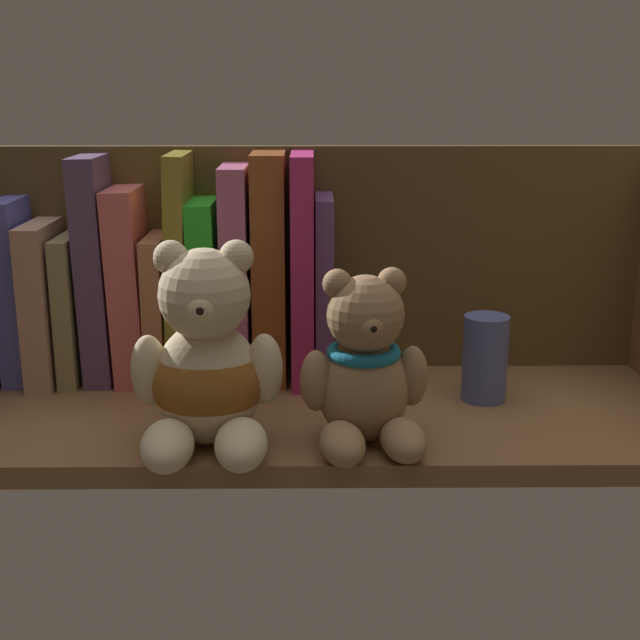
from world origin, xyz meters
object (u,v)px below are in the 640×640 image
Objects in this scene: book_4 at (99,269)px; book_12 at (324,287)px; book_10 at (270,267)px; book_11 at (301,267)px; book_3 at (75,306)px; book_7 at (182,267)px; book_1 at (19,289)px; book_9 at (237,273)px; pillar_candle at (485,358)px; book_8 at (208,289)px; book_5 at (132,284)px; book_2 at (49,300)px; teddy_bear_larger at (207,368)px; teddy_bear_smaller at (365,371)px; book_6 at (161,306)px.

book_12 is at bearing 0.00° from book_4.
book_10 and book_11 have the same top height.
book_7 is (11.41, 0.00, 4.17)cm from book_3.
book_1 is 1.24× the size of book_3.
book_10 is at bearing 0.00° from book_1.
book_11 reaches higher than book_3.
book_9 reaches higher than book_12.
book_11 is at bearing 157.30° from pillar_candle.
book_11 is (9.74, 0.00, 2.37)cm from book_8.
book_5 is at bearing 180.00° from book_10.
book_11 is at bearing 0.00° from book_5.
book_5 is 0.85× the size of book_7.
book_7 is 5.84cm from book_9.
book_9 is at bearing 0.00° from book_7.
book_5 is 17.82cm from book_11.
book_2 is 0.72× the size of book_4.
teddy_bear_larger is at bearing -76.05° from book_7.
book_11 reaches higher than book_2.
book_3 is at bearing 180.00° from book_12.
book_12 is (5.64, 0.00, -2.15)cm from book_10.
book_10 is (20.65, 0.00, 4.17)cm from book_3.
book_9 is (22.98, 0.00, 1.71)cm from book_1.
book_2 is 37.18cm from teddy_bear_smaller.
book_10 is (23.34, 0.00, 3.47)cm from book_2.
book_1 is 0.80× the size of book_11.
book_2 is at bearing 180.00° from book_3.
book_7 is 1.32× the size of teddy_bear_larger.
book_9 is at bearing 0.00° from book_2.
book_2 reaches higher than book_3.
book_6 is 15.37cm from book_11.
book_12 is 2.26× the size of pillar_candle.
teddy_bear_smaller is at bearing -49.93° from book_8.
book_9 reaches higher than book_3.
book_4 is 17.89cm from book_10.
book_4 is at bearing 180.00° from book_7.
book_10 reaches higher than book_9.
book_4 is 0.99× the size of book_7.
book_10 is 1.22× the size of book_12.
book_2 is 20.11cm from book_9.
teddy_bear_larger is (4.63, -18.63, -4.80)cm from book_7.
book_12 is at bearing 0.00° from book_7.
book_3 is at bearing 0.00° from book_2.
book_10 is at bearing 0.00° from book_4.
book_8 is at bearing 180.00° from book_10.
book_6 is 0.99× the size of teddy_bear_smaller.
book_12 is at bearing 0.00° from book_3.
book_7 reaches higher than teddy_bear_larger.
book_4 is (5.45, 0.00, 3.32)cm from book_2.
book_6 is 0.69× the size of book_9.
book_10 is (26.41, 0.00, 2.33)cm from book_1.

